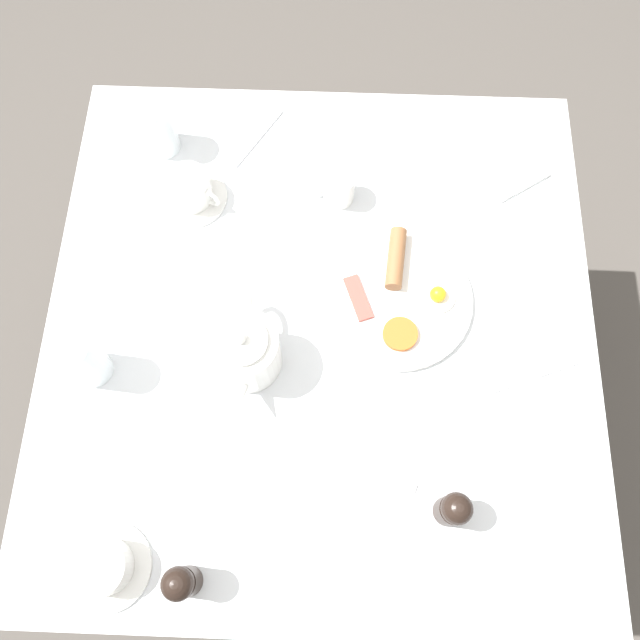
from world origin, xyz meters
The scene contains 16 objects.
ground_plane centered at (0.00, 0.00, 0.00)m, with size 8.00×8.00×0.00m, color #4C4742.
table centered at (0.00, 0.00, 0.63)m, with size 0.96×1.00×0.70m.
breakfast_plate centered at (-0.14, -0.05, 0.71)m, with size 0.27×0.27×0.04m.
teapot_near centered at (0.12, 0.07, 0.76)m, with size 0.11×0.21×0.13m.
teacup_with_saucer_left centered at (0.31, 0.41, 0.73)m, with size 0.13×0.13×0.06m.
teacup_with_saucer_right centered at (0.25, -0.24, 0.73)m, with size 0.13×0.13×0.06m.
water_glass_tall centered at (0.38, 0.10, 0.76)m, with size 0.06×0.06×0.12m.
water_glass_short centered at (0.32, -0.36, 0.76)m, with size 0.06×0.06×0.11m.
creamer_jug centered at (-0.02, -0.26, 0.74)m, with size 0.08×0.06×0.07m.
pepper_grinder centered at (0.19, 0.42, 0.75)m, with size 0.05×0.05×0.10m.
salt_grinder centered at (-0.21, 0.31, 0.75)m, with size 0.05×0.05×0.10m.
napkin_folded centered at (-0.34, -0.35, 0.71)m, with size 0.18×0.19×0.01m.
fork_by_plate centered at (-0.36, 0.08, 0.70)m, with size 0.17×0.08×0.00m.
knife_by_plate centered at (-0.06, 0.24, 0.70)m, with size 0.20×0.08×0.00m.
spoon_for_tea centered at (0.14, -0.38, 0.70)m, with size 0.10×0.14×0.00m.
fork_spare centered at (-0.37, 0.31, 0.70)m, with size 0.01×0.17×0.00m.
Camera 1 is at (-0.01, 0.37, 1.73)m, focal length 35.00 mm.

